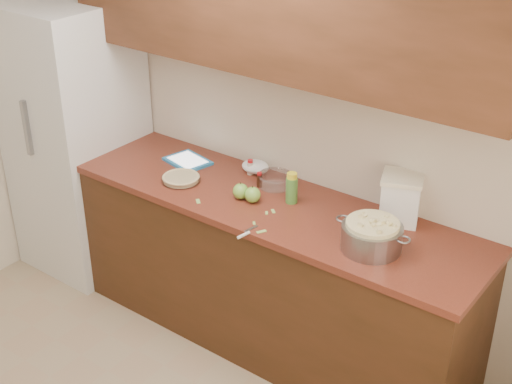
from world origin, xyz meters
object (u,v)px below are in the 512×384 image
Objects in this scene: colander at (372,236)px; flour_canister at (401,198)px; pie at (181,178)px; tablet at (188,161)px.

flour_canister reaches higher than colander.
colander reaches higher than pie.
colander is at bearing 4.36° from tablet.
flour_canister is (-0.02, 0.33, 0.06)m from colander.
pie is at bearing -163.77° from flour_canister.
pie is at bearing -44.21° from tablet.
colander is 1.33× the size of tablet.
pie reaches higher than tablet.
colander is at bearing -86.62° from flour_canister.
tablet is at bearing 123.15° from pie.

